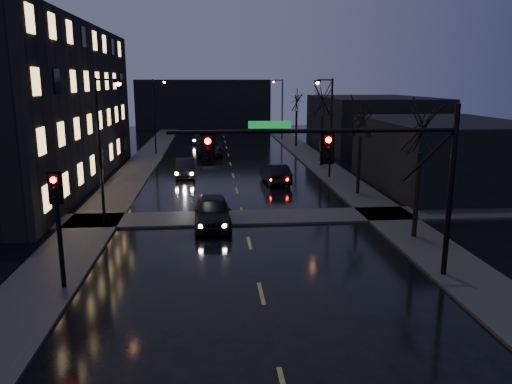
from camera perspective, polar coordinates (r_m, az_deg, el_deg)
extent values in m
cube|color=#2D2D2B|center=(45.61, -13.53, 2.44)|extent=(3.00, 140.00, 0.12)
cube|color=#2D2D2B|center=(46.26, 7.80, 2.81)|extent=(3.00, 140.00, 0.12)
cube|color=#2D2D2B|center=(29.05, -1.45, -2.93)|extent=(40.00, 3.00, 0.12)
cube|color=black|center=(42.14, -25.90, 8.86)|extent=(12.00, 30.00, 12.00)
cube|color=black|center=(39.77, 20.73, 4.08)|extent=(10.00, 14.00, 5.00)
cube|color=black|center=(60.61, 13.07, 7.71)|extent=(12.00, 18.00, 6.00)
cube|color=black|center=(87.53, -5.99, 10.03)|extent=(22.00, 10.00, 8.00)
cylinder|color=black|center=(21.12, 21.32, -0.13)|extent=(0.22, 0.22, 7.00)
cylinder|color=black|center=(18.92, 6.73, 6.93)|extent=(11.00, 0.16, 0.16)
cylinder|color=black|center=(20.44, 19.14, 3.92)|extent=(2.05, 0.10, 2.05)
cube|color=#0C591E|center=(18.63, 1.58, 7.70)|extent=(1.60, 0.04, 0.28)
cube|color=black|center=(18.60, -5.52, 4.85)|extent=(0.35, 0.28, 1.05)
sphere|color=#FF0705|center=(18.40, -5.54, 5.80)|extent=(0.22, 0.22, 0.22)
cube|color=black|center=(19.10, 8.16, 4.98)|extent=(0.35, 0.28, 1.05)
sphere|color=#FF0705|center=(18.91, 8.30, 5.91)|extent=(0.22, 0.22, 0.22)
cylinder|color=black|center=(20.12, -21.53, -4.59)|extent=(0.18, 0.18, 4.40)
cube|color=black|center=(19.69, -21.95, 0.43)|extent=(0.35, 0.28, 1.05)
sphere|color=#FF0705|center=(19.48, -22.17, 1.28)|extent=(0.22, 0.22, 0.22)
cylinder|color=black|center=(26.15, 17.89, -0.47)|extent=(0.24, 0.24, 4.40)
cylinder|color=black|center=(35.42, 11.66, 2.96)|extent=(0.24, 0.24, 4.12)
cylinder|color=black|center=(46.88, 7.49, 5.76)|extent=(0.24, 0.24, 4.68)
cylinder|color=black|center=(60.56, 4.62, 7.18)|extent=(0.24, 0.24, 4.29)
cylinder|color=black|center=(28.35, -17.40, 4.25)|extent=(0.16, 0.16, 8.00)
cylinder|color=black|center=(27.97, -16.71, 12.21)|extent=(1.20, 0.10, 0.10)
cube|color=black|center=(27.86, -15.46, 12.08)|extent=(0.50, 0.25, 0.15)
sphere|color=orange|center=(27.86, -15.45, 11.88)|extent=(0.28, 0.28, 0.28)
cylinder|color=black|center=(54.90, -11.52, 8.35)|extent=(0.16, 0.16, 8.00)
cylinder|color=black|center=(54.70, -11.07, 12.45)|extent=(1.20, 0.10, 0.10)
cube|color=black|center=(54.65, -10.42, 12.37)|extent=(0.50, 0.25, 0.15)
sphere|color=orange|center=(54.65, -10.42, 12.26)|extent=(0.28, 0.28, 0.28)
cylinder|color=black|center=(40.76, 8.56, 7.06)|extent=(0.16, 0.16, 8.00)
cylinder|color=black|center=(40.44, 7.89, 12.58)|extent=(1.20, 0.10, 0.10)
cube|color=black|center=(40.31, 7.04, 12.46)|extent=(0.50, 0.25, 0.15)
sphere|color=orange|center=(40.31, 7.03, 12.32)|extent=(0.28, 0.28, 0.28)
cylinder|color=black|center=(68.21, 3.01, 9.37)|extent=(0.16, 0.16, 8.00)
cylinder|color=black|center=(68.02, 2.53, 12.65)|extent=(1.20, 0.10, 0.10)
cube|color=black|center=(67.95, 2.02, 12.57)|extent=(0.50, 0.25, 0.15)
sphere|color=orange|center=(67.95, 2.02, 12.49)|extent=(0.28, 0.28, 0.28)
imported|color=black|center=(27.46, -5.02, -2.22)|extent=(2.07, 4.95, 1.67)
imported|color=black|center=(41.97, -8.06, 2.75)|extent=(1.68, 4.53, 1.48)
imported|color=black|center=(53.67, -5.34, 5.03)|extent=(2.94, 5.93, 1.62)
imported|color=black|center=(64.34, -6.50, 6.14)|extent=(2.25, 4.80, 1.36)
imported|color=black|center=(38.91, 2.24, 2.12)|extent=(2.04, 4.74, 1.52)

